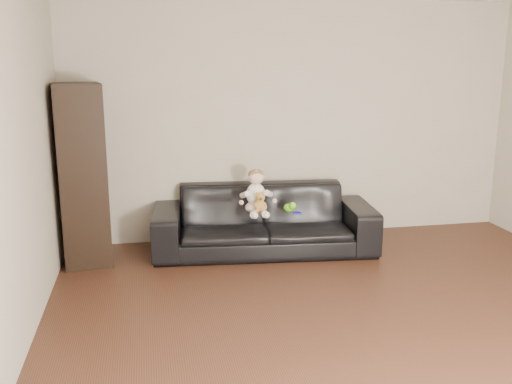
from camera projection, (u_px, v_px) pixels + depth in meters
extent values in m
plane|color=#422417|center=(394.00, 350.00, 3.97)|extent=(5.50, 5.50, 0.00)
plane|color=#B5AB98|center=(295.00, 121.00, 6.30)|extent=(5.00, 0.00, 5.00)
imported|color=black|center=(264.00, 219.00, 5.96)|extent=(2.36, 1.10, 0.67)
cube|color=black|center=(82.00, 175.00, 5.53)|extent=(0.53, 0.66, 1.75)
cube|color=silver|center=(81.00, 134.00, 5.44)|extent=(0.22, 0.27, 0.28)
ellipsoid|color=silver|center=(256.00, 207.00, 5.80)|extent=(0.25, 0.23, 0.12)
ellipsoid|color=white|center=(256.00, 194.00, 5.78)|extent=(0.22, 0.19, 0.23)
sphere|color=beige|center=(256.00, 177.00, 5.73)|extent=(0.17, 0.17, 0.15)
ellipsoid|color=#8C603F|center=(256.00, 174.00, 5.73)|extent=(0.18, 0.18, 0.11)
cylinder|color=silver|center=(254.00, 213.00, 5.66)|extent=(0.09, 0.20, 0.07)
cylinder|color=silver|center=(263.00, 212.00, 5.67)|extent=(0.09, 0.20, 0.07)
sphere|color=white|center=(255.00, 216.00, 5.56)|extent=(0.07, 0.07, 0.06)
sphere|color=white|center=(266.00, 215.00, 5.58)|extent=(0.07, 0.07, 0.06)
cylinder|color=white|center=(245.00, 195.00, 5.71)|extent=(0.08, 0.17, 0.10)
cylinder|color=white|center=(269.00, 194.00, 5.75)|extent=(0.08, 0.17, 0.10)
ellipsoid|color=#B28533|center=(260.00, 205.00, 5.65)|extent=(0.11, 0.09, 0.12)
sphere|color=#B28533|center=(260.00, 197.00, 5.62)|extent=(0.08, 0.08, 0.08)
sphere|color=#B28533|center=(257.00, 194.00, 5.61)|extent=(0.03, 0.03, 0.03)
sphere|color=#B28533|center=(263.00, 193.00, 5.62)|extent=(0.03, 0.03, 0.03)
sphere|color=#593819|center=(261.00, 199.00, 5.58)|extent=(0.03, 0.03, 0.03)
ellipsoid|color=#5DD619|center=(289.00, 208.00, 5.84)|extent=(0.13, 0.15, 0.09)
sphere|color=orange|center=(291.00, 208.00, 5.86)|extent=(0.10, 0.10, 0.08)
cylinder|color=#1B20D8|center=(297.00, 213.00, 5.79)|extent=(0.11, 0.11, 0.01)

